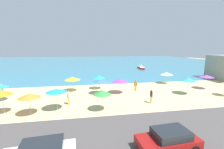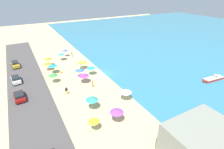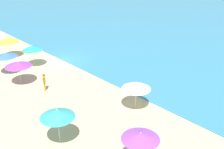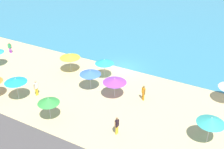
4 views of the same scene
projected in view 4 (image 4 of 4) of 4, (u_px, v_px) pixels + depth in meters
The scene contains 12 objects.
ground_plane at pixel (124, 68), 34.81m from camera, with size 160.00×160.00×0.00m, color #D4B983.
beach_umbrella_0 at pixel (90, 72), 29.65m from camera, with size 2.29×2.29×2.32m.
beach_umbrella_3 at pixel (70, 56), 33.11m from camera, with size 2.43×2.43×2.42m.
beach_umbrella_4 at pixel (16, 81), 27.78m from camera, with size 2.26×2.26×2.49m.
beach_umbrella_5 at pixel (104, 61), 31.83m from camera, with size 2.17×2.17×2.41m.
beach_umbrella_7 at pixel (211, 120), 22.26m from camera, with size 2.29×2.29×2.59m.
beach_umbrella_12 at pixel (115, 80), 28.26m from camera, with size 2.45×2.45×2.29m.
beach_umbrella_13 at pixel (48, 101), 25.02m from camera, with size 2.00×2.00×2.38m.
bather_0 at pixel (36, 87), 29.09m from camera, with size 0.28×0.56×1.73m.
bather_1 at pixel (143, 92), 28.30m from camera, with size 0.48×0.39×1.69m.
bather_2 at pixel (10, 47), 38.41m from camera, with size 0.51×0.37×1.59m.
bather_3 at pixel (117, 125), 23.77m from camera, with size 0.27×0.56×1.74m.
Camera 4 is at (13.51, -27.70, 16.27)m, focal length 45.00 mm.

